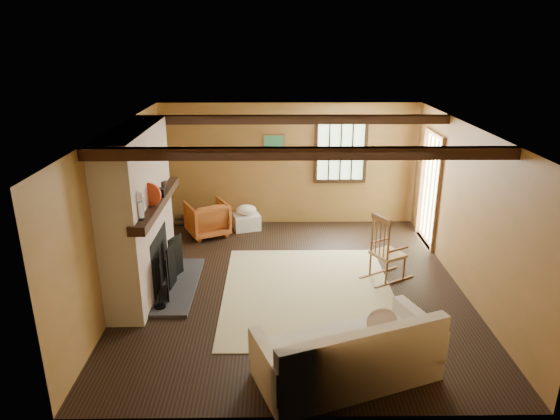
{
  "coord_description": "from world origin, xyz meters",
  "views": [
    {
      "loc": [
        -0.3,
        -6.75,
        3.6
      ],
      "look_at": [
        -0.21,
        0.4,
        1.09
      ],
      "focal_mm": 32.0,
      "sensor_mm": 36.0,
      "label": 1
    }
  ],
  "objects_px": {
    "rocking_chair": "(386,252)",
    "fireplace": "(140,219)",
    "sofa": "(350,357)",
    "laundry_basket": "(247,222)",
    "armchair": "(207,219)"
  },
  "relations": [
    {
      "from": "fireplace",
      "to": "armchair",
      "type": "relative_size",
      "value": 3.31
    },
    {
      "from": "sofa",
      "to": "rocking_chair",
      "type": "bearing_deg",
      "value": 49.04
    },
    {
      "from": "fireplace",
      "to": "sofa",
      "type": "height_order",
      "value": "fireplace"
    },
    {
      "from": "fireplace",
      "to": "rocking_chair",
      "type": "xyz_separation_m",
      "value": [
        3.65,
        0.23,
        -0.65
      ]
    },
    {
      "from": "rocking_chair",
      "to": "fireplace",
      "type": "bearing_deg",
      "value": 63.54
    },
    {
      "from": "sofa",
      "to": "armchair",
      "type": "bearing_deg",
      "value": 95.68
    },
    {
      "from": "rocking_chair",
      "to": "laundry_basket",
      "type": "height_order",
      "value": "rocking_chair"
    },
    {
      "from": "fireplace",
      "to": "sofa",
      "type": "bearing_deg",
      "value": -38.39
    },
    {
      "from": "fireplace",
      "to": "armchair",
      "type": "xyz_separation_m",
      "value": [
        0.66,
        2.08,
        -0.77
      ]
    },
    {
      "from": "laundry_basket",
      "to": "sofa",
      "type": "bearing_deg",
      "value": -73.35
    },
    {
      "from": "rocking_chair",
      "to": "armchair",
      "type": "xyz_separation_m",
      "value": [
        -2.99,
        1.85,
        -0.12
      ]
    },
    {
      "from": "rocking_chair",
      "to": "sofa",
      "type": "distance_m",
      "value": 2.58
    },
    {
      "from": "rocking_chair",
      "to": "sofa",
      "type": "height_order",
      "value": "rocking_chair"
    },
    {
      "from": "rocking_chair",
      "to": "laundry_basket",
      "type": "distance_m",
      "value": 3.13
    },
    {
      "from": "armchair",
      "to": "sofa",
      "type": "bearing_deg",
      "value": 89.64
    }
  ]
}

